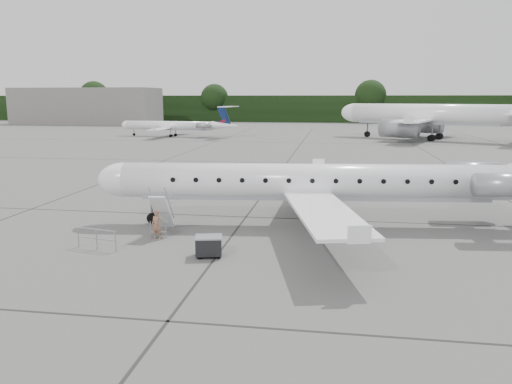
# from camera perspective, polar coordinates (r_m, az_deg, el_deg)

# --- Properties ---
(ground) EXTENTS (320.00, 320.00, 0.00)m
(ground) POSITION_cam_1_polar(r_m,az_deg,el_deg) (24.92, 9.96, -6.34)
(ground) COLOR #60605E
(ground) RESTS_ON ground
(treeline) EXTENTS (260.00, 4.00, 8.00)m
(treeline) POSITION_cam_1_polar(r_m,az_deg,el_deg) (153.88, 9.24, 9.36)
(treeline) COLOR black
(treeline) RESTS_ON ground
(terminal_building) EXTENTS (40.00, 14.00, 10.00)m
(terminal_building) POSITION_cam_1_polar(r_m,az_deg,el_deg) (150.78, -18.76, 9.29)
(terminal_building) COLOR slate
(terminal_building) RESTS_ON ground
(main_regional_jet) EXTENTS (29.81, 22.88, 7.14)m
(main_regional_jet) POSITION_cam_1_polar(r_m,az_deg,el_deg) (28.34, 6.67, 3.20)
(main_regional_jet) COLOR white
(main_regional_jet) RESTS_ON ground
(airstair) EXTENTS (1.07, 2.22, 2.24)m
(airstair) POSITION_cam_1_polar(r_m,az_deg,el_deg) (27.38, -10.68, -2.39)
(airstair) COLOR white
(airstair) RESTS_ON ground
(passenger) EXTENTS (0.58, 0.39, 1.55)m
(passenger) POSITION_cam_1_polar(r_m,az_deg,el_deg) (26.30, -11.26, -3.72)
(passenger) COLOR #8E624D
(passenger) RESTS_ON ground
(safety_railing) EXTENTS (2.17, 0.55, 1.00)m
(safety_railing) POSITION_cam_1_polar(r_m,az_deg,el_deg) (25.41, -17.75, -5.19)
(safety_railing) COLOR #93969B
(safety_railing) RESTS_ON ground
(baggage_cart) EXTENTS (1.37, 1.20, 1.03)m
(baggage_cart) POSITION_cam_1_polar(r_m,az_deg,el_deg) (23.25, -5.43, -6.14)
(baggage_cart) COLOR black
(baggage_cart) RESTS_ON ground
(bg_narrowbody) EXTENTS (42.11, 37.85, 12.42)m
(bg_narrowbody) POSITION_cam_1_polar(r_m,az_deg,el_deg) (92.72, 19.01, 9.49)
(bg_narrowbody) COLOR white
(bg_narrowbody) RESTS_ON ground
(bg_regional_left) EXTENTS (23.89, 18.38, 5.84)m
(bg_regional_left) POSITION_cam_1_polar(r_m,az_deg,el_deg) (96.87, -9.93, 7.99)
(bg_regional_left) COLOR white
(bg_regional_left) RESTS_ON ground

